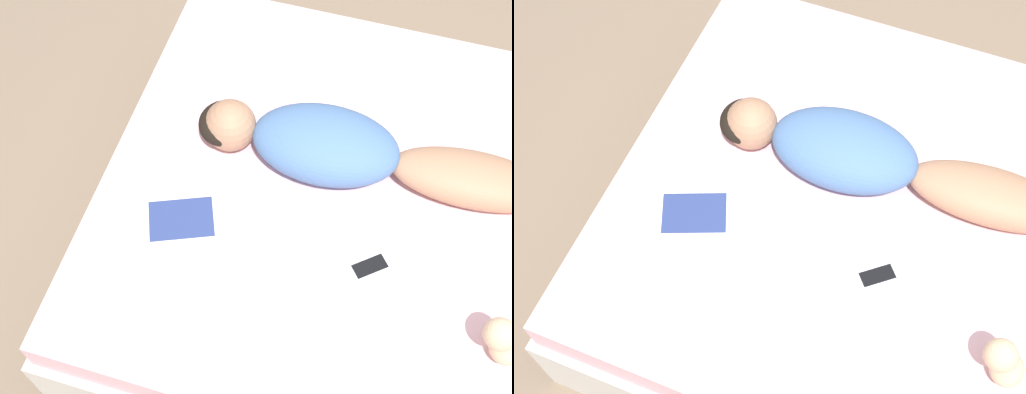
% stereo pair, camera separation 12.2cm
% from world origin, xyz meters
% --- Properties ---
extents(ground_plane, '(12.00, 12.00, 0.00)m').
position_xyz_m(ground_plane, '(0.00, 0.00, 0.00)').
color(ground_plane, '#7A6651').
extents(bed, '(1.84, 2.02, 0.56)m').
position_xyz_m(bed, '(0.00, 0.00, 0.28)').
color(bed, beige).
rests_on(bed, ground_plane).
extents(person, '(0.37, 1.35, 0.21)m').
position_xyz_m(person, '(0.13, 0.09, 0.66)').
color(person, '#A37556').
rests_on(person, bed).
extents(open_magazine, '(0.60, 0.51, 0.01)m').
position_xyz_m(open_magazine, '(-0.39, 0.58, 0.56)').
color(open_magazine, silver).
rests_on(open_magazine, bed).
extents(cell_phone, '(0.15, 0.16, 0.01)m').
position_xyz_m(cell_phone, '(-0.27, -0.07, 0.57)').
color(cell_phone, silver).
rests_on(cell_phone, bed).
extents(plush_toy, '(0.12, 0.15, 0.19)m').
position_xyz_m(plush_toy, '(-0.45, -0.53, 0.65)').
color(plush_toy, '#D1B289').
rests_on(plush_toy, bed).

